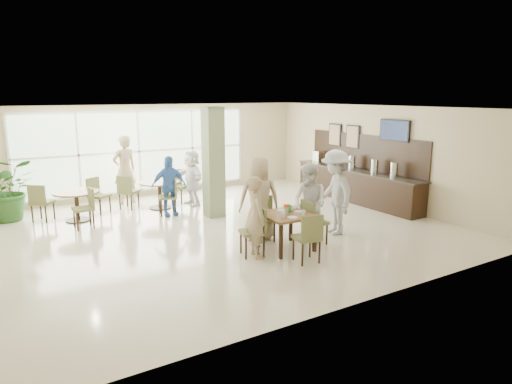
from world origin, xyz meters
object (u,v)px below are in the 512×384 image
round_table_left (76,198)px  round_table_right (159,188)px  main_table (286,218)px  potted_plant (8,190)px  teen_left (256,217)px  buffet_counter (356,183)px  teen_right (310,204)px  adult_standing (125,170)px  adult_b (192,178)px  adult_a (169,186)px  teen_far (259,198)px  teen_standing (336,192)px

round_table_left → round_table_right: 2.21m
round_table_left → round_table_right: same height
main_table → potted_plant: (-4.62, 5.42, 0.12)m
round_table_right → teen_left: bearing=-86.8°
round_table_left → buffet_counter: (7.42, -2.07, -0.02)m
main_table → round_table_right: size_ratio=0.87×
teen_right → adult_standing: (-2.30, 5.58, 0.14)m
buffet_counter → adult_b: size_ratio=2.99×
buffet_counter → adult_a: 5.44m
teen_left → teen_far: bearing=-22.0°
buffet_counter → teen_left: size_ratio=2.94×
teen_standing → adult_b: size_ratio=1.21×
adult_standing → teen_far: bearing=94.5°
teen_right → adult_a: size_ratio=1.08×
buffet_counter → adult_a: size_ratio=2.99×
teen_left → adult_standing: 5.80m
buffet_counter → round_table_left: bearing=164.4°
main_table → round_table_left: 5.51m
potted_plant → adult_standing: 3.00m
teen_standing → adult_standing: bearing=-133.5°
main_table → teen_far: bearing=96.4°
teen_far → adult_a: teen_far is taller
buffet_counter → teen_far: size_ratio=2.59×
main_table → teen_standing: (1.57, 0.33, 0.30)m
adult_a → teen_standing: bearing=-51.2°
teen_left → teen_right: size_ratio=0.94×
teen_right → adult_b: 4.52m
round_table_left → teen_standing: 6.34m
main_table → teen_left: 0.75m
teen_far → adult_b: teen_far is taller
round_table_right → teen_right: teen_right is taller
round_table_left → teen_standing: teen_standing is taller
buffet_counter → adult_b: buffet_counter is taller
main_table → teen_standing: bearing=11.7°
round_table_left → adult_standing: 2.02m
round_table_left → teen_far: (3.10, -3.60, 0.33)m
round_table_right → adult_standing: size_ratio=0.57×
teen_right → potted_plant: bearing=-142.6°
round_table_right → teen_right: (1.66, -4.54, 0.27)m
buffet_counter → adult_a: buffet_counter is taller
potted_plant → buffet_counter: bearing=-18.8°
round_table_left → teen_right: (3.87, -4.38, 0.27)m
round_table_right → teen_right: bearing=-69.9°
round_table_left → adult_b: bearing=1.4°
buffet_counter → teen_left: 5.53m
round_table_left → buffet_counter: 7.70m
teen_standing → teen_right: bearing=-60.5°
potted_plant → teen_standing: bearing=-39.5°
teen_left → teen_far: size_ratio=0.88×
main_table → teen_standing: 1.63m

